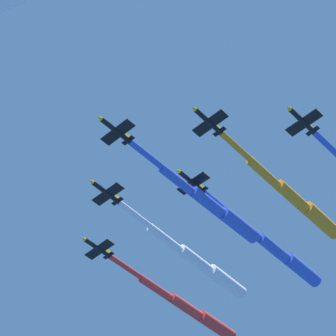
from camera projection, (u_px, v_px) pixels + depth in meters
jet_lead at (209, 203)px, 189.07m from camera, size 30.30×46.97×3.67m
jet_port_inner at (294, 198)px, 190.06m from camera, size 30.22×48.57×3.72m
jet_starboard_inner at (198, 261)px, 205.04m from camera, size 31.23×50.86×3.70m
jet_port_mid at (276, 250)px, 205.47m from camera, size 31.27×49.86×3.68m
jet_port_outer at (188, 308)px, 218.80m from camera, size 32.80×51.07×3.70m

